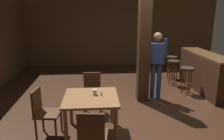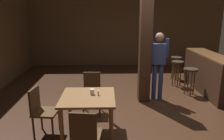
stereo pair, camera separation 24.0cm
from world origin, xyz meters
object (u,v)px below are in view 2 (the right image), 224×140
at_px(standing_person, 158,62).
at_px(bar_counter, 206,73).
at_px(salt_shaker, 98,93).
at_px(napkin_cup, 92,92).
at_px(bar_stool_mid, 177,67).
at_px(chair_west, 42,109).
at_px(chair_north, 92,91).
at_px(chair_south, 85,135).
at_px(dining_table, 88,102).
at_px(bar_stool_near, 190,75).
at_px(bar_stool_far, 176,63).

height_order(standing_person, bar_counter, standing_person).
height_order(salt_shaker, bar_counter, bar_counter).
bearing_deg(napkin_cup, bar_stool_mid, 47.22).
relative_size(chair_west, bar_counter, 0.38).
distance_m(salt_shaker, standing_person, 2.14).
bearing_deg(bar_counter, salt_shaker, -144.25).
relative_size(chair_north, standing_person, 0.52).
distance_m(chair_south, chair_west, 1.23).
bearing_deg(dining_table, chair_west, -178.50).
bearing_deg(chair_north, bar_counter, 21.84).
xyz_separation_m(bar_stool_near, bar_stool_far, (0.07, 1.45, 0.01)).
distance_m(dining_table, bar_stool_near, 3.26).
bearing_deg(bar_stool_near, chair_west, -150.14).
bearing_deg(chair_west, chair_north, 47.84).
bearing_deg(chair_south, chair_west, 134.65).
bearing_deg(bar_stool_mid, bar_counter, -40.05).
distance_m(bar_stool_mid, bar_stool_far, 0.72).
bearing_deg(chair_north, chair_south, -89.37).
distance_m(chair_south, salt_shaker, 1.00).
relative_size(chair_west, standing_person, 0.52).
relative_size(napkin_cup, bar_counter, 0.04).
bearing_deg(bar_stool_far, bar_stool_near, -92.58).
height_order(standing_person, bar_stool_mid, standing_person).
xyz_separation_m(standing_person, bar_counter, (1.50, 0.55, -0.46)).
relative_size(napkin_cup, bar_stool_near, 0.14).
xyz_separation_m(chair_north, bar_counter, (3.12, 1.25, 0.04)).
xyz_separation_m(bar_counter, bar_stool_mid, (-0.64, 0.54, 0.03)).
bearing_deg(chair_south, bar_stool_near, 47.93).
relative_size(salt_shaker, bar_stool_far, 0.11).
height_order(chair_south, bar_stool_mid, chair_south).
height_order(napkin_cup, bar_stool_near, napkin_cup).
height_order(napkin_cup, bar_stool_mid, napkin_cup).
distance_m(chair_west, napkin_cup, 0.96).
height_order(napkin_cup, bar_counter, bar_counter).
height_order(dining_table, bar_stool_far, bar_stool_far).
distance_m(chair_north, bar_stool_far, 3.65).
bearing_deg(napkin_cup, bar_stool_far, 51.88).
xyz_separation_m(dining_table, bar_stool_mid, (2.49, 2.70, -0.04)).
distance_m(dining_table, bar_counter, 3.81).
relative_size(napkin_cup, bar_stool_mid, 0.13).
distance_m(chair_south, standing_person, 3.02).
xyz_separation_m(dining_table, chair_west, (-0.84, -0.02, -0.11)).
bearing_deg(bar_stool_near, bar_stool_far, 87.42).
distance_m(napkin_cup, standing_person, 2.19).
bearing_deg(bar_stool_mid, standing_person, -128.17).
relative_size(standing_person, bar_stool_far, 2.28).
bearing_deg(dining_table, bar_stool_far, 51.85).
height_order(standing_person, bar_stool_near, standing_person).
relative_size(bar_counter, bar_stool_far, 3.10).
relative_size(chair_north, chair_west, 1.00).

